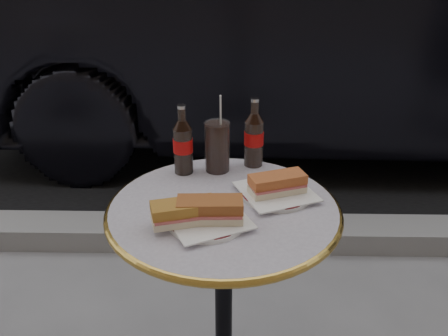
{
  "coord_description": "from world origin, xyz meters",
  "views": [
    {
      "loc": [
        0.02,
        -1.13,
        1.4
      ],
      "look_at": [
        0.0,
        0.05,
        0.82
      ],
      "focal_mm": 40.0,
      "sensor_mm": 36.0,
      "label": 1
    }
  ],
  "objects_px": {
    "plate_right": "(276,194)",
    "parked_car": "(315,32)",
    "plate_left": "(207,220)",
    "bistro_table": "(224,313)",
    "cola_glass": "(217,146)",
    "cola_bottle_right": "(254,132)",
    "cola_bottle_left": "(183,139)"
  },
  "relations": [
    {
      "from": "plate_right",
      "to": "parked_car",
      "type": "xyz_separation_m",
      "value": [
        0.41,
        2.14,
        0.03
      ]
    },
    {
      "from": "plate_left",
      "to": "plate_right",
      "type": "xyz_separation_m",
      "value": [
        0.18,
        0.14,
        -0.0
      ]
    },
    {
      "from": "bistro_table",
      "to": "cola_glass",
      "type": "height_order",
      "value": "cola_glass"
    },
    {
      "from": "plate_left",
      "to": "parked_car",
      "type": "bearing_deg",
      "value": 75.46
    },
    {
      "from": "plate_left",
      "to": "parked_car",
      "type": "height_order",
      "value": "parked_car"
    },
    {
      "from": "plate_left",
      "to": "cola_bottle_right",
      "type": "bearing_deg",
      "value": 69.44
    },
    {
      "from": "parked_car",
      "to": "plate_right",
      "type": "bearing_deg",
      "value": 170.28
    },
    {
      "from": "cola_glass",
      "to": "parked_car",
      "type": "xyz_separation_m",
      "value": [
        0.58,
        1.99,
        -0.04
      ]
    },
    {
      "from": "cola_bottle_left",
      "to": "plate_right",
      "type": "bearing_deg",
      "value": -27.71
    },
    {
      "from": "cola_bottle_left",
      "to": "cola_glass",
      "type": "height_order",
      "value": "cola_bottle_left"
    },
    {
      "from": "parked_car",
      "to": "cola_glass",
      "type": "bearing_deg",
      "value": 164.97
    },
    {
      "from": "cola_bottle_left",
      "to": "parked_car",
      "type": "height_order",
      "value": "parked_car"
    },
    {
      "from": "bistro_table",
      "to": "cola_bottle_right",
      "type": "xyz_separation_m",
      "value": [
        0.09,
        0.26,
        0.47
      ]
    },
    {
      "from": "plate_right",
      "to": "cola_bottle_right",
      "type": "bearing_deg",
      "value": 106.11
    },
    {
      "from": "cola_bottle_right",
      "to": "cola_glass",
      "type": "relative_size",
      "value": 1.39
    },
    {
      "from": "parked_car",
      "to": "bistro_table",
      "type": "bearing_deg",
      "value": 167.04
    },
    {
      "from": "bistro_table",
      "to": "parked_car",
      "type": "height_order",
      "value": "parked_car"
    },
    {
      "from": "cola_glass",
      "to": "plate_right",
      "type": "bearing_deg",
      "value": -43.13
    },
    {
      "from": "plate_left",
      "to": "parked_car",
      "type": "distance_m",
      "value": 2.36
    },
    {
      "from": "bistro_table",
      "to": "cola_bottle_right",
      "type": "bearing_deg",
      "value": 71.43
    },
    {
      "from": "bistro_table",
      "to": "cola_bottle_right",
      "type": "height_order",
      "value": "cola_bottle_right"
    },
    {
      "from": "plate_left",
      "to": "cola_bottle_right",
      "type": "height_order",
      "value": "cola_bottle_right"
    },
    {
      "from": "cola_bottle_right",
      "to": "parked_car",
      "type": "distance_m",
      "value": 2.01
    },
    {
      "from": "plate_left",
      "to": "cola_bottle_left",
      "type": "height_order",
      "value": "cola_bottle_left"
    },
    {
      "from": "cola_bottle_right",
      "to": "cola_glass",
      "type": "height_order",
      "value": "cola_bottle_right"
    },
    {
      "from": "bistro_table",
      "to": "cola_bottle_left",
      "type": "distance_m",
      "value": 0.53
    },
    {
      "from": "cola_glass",
      "to": "parked_car",
      "type": "height_order",
      "value": "parked_car"
    },
    {
      "from": "plate_left",
      "to": "cola_bottle_left",
      "type": "xyz_separation_m",
      "value": [
        -0.08,
        0.28,
        0.1
      ]
    },
    {
      "from": "plate_left",
      "to": "cola_bottle_left",
      "type": "bearing_deg",
      "value": 106.53
    },
    {
      "from": "cola_bottle_left",
      "to": "parked_car",
      "type": "distance_m",
      "value": 2.12
    },
    {
      "from": "plate_right",
      "to": "parked_car",
      "type": "distance_m",
      "value": 2.18
    },
    {
      "from": "bistro_table",
      "to": "parked_car",
      "type": "xyz_separation_m",
      "value": [
        0.55,
        2.21,
        0.4
      ]
    }
  ]
}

